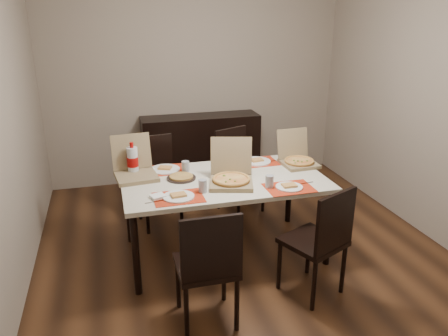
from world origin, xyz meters
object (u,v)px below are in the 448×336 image
at_px(chair_near_right, 321,238).
at_px(chair_far_left, 157,176).
at_px(chair_far_right, 237,166).
at_px(dining_table, 224,185).
at_px(pizza_box_center, 231,177).
at_px(soda_bottle, 133,161).
at_px(chair_near_left, 208,264).
at_px(sideboard, 201,150).
at_px(dip_bowl, 236,167).

height_order(chair_near_right, chair_far_left, same).
bearing_deg(chair_far_left, chair_far_right, 5.09).
height_order(dining_table, chair_far_right, chair_far_right).
height_order(pizza_box_center, soda_bottle, pizza_box_center).
bearing_deg(chair_far_left, chair_near_left, -85.66).
xyz_separation_m(sideboard, chair_far_right, (0.22, -0.90, 0.06)).
bearing_deg(chair_far_right, dip_bowl, -107.83).
bearing_deg(pizza_box_center, chair_far_right, 70.36).
relative_size(chair_near_right, pizza_box_center, 1.90).
height_order(chair_far_left, dip_bowl, chair_far_left).
bearing_deg(dip_bowl, sideboard, 89.75).
bearing_deg(chair_near_right, dip_bowl, 109.72).
distance_m(pizza_box_center, soda_bottle, 0.92).
bearing_deg(chair_far_right, dining_table, -113.73).
xyz_separation_m(sideboard, dining_table, (-0.18, -1.81, 0.23)).
distance_m(chair_near_right, soda_bottle, 1.79).
distance_m(chair_near_left, dip_bowl, 1.31).
bearing_deg(soda_bottle, chair_near_right, -41.12).
relative_size(chair_far_right, dip_bowl, 7.31).
bearing_deg(pizza_box_center, chair_near_left, -116.13).
bearing_deg(soda_bottle, dip_bowl, -6.64).
bearing_deg(sideboard, dip_bowl, -90.25).
xyz_separation_m(pizza_box_center, soda_bottle, (-0.80, 0.45, 0.07)).
height_order(sideboard, dining_table, sideboard).
relative_size(chair_near_right, dip_bowl, 7.31).
xyz_separation_m(chair_far_right, soda_bottle, (-1.17, -0.59, 0.37)).
height_order(sideboard, chair_far_right, chair_far_right).
height_order(chair_far_left, chair_far_right, same).
distance_m(chair_near_left, chair_near_right, 0.93).
relative_size(chair_far_left, chair_far_right, 1.00).
distance_m(chair_near_right, pizza_box_center, 0.93).
xyz_separation_m(dining_table, chair_near_left, (-0.38, -0.95, -0.17)).
xyz_separation_m(sideboard, chair_far_left, (-0.69, -0.98, 0.06)).
bearing_deg(sideboard, pizza_box_center, -94.49).
distance_m(dining_table, chair_far_left, 0.99).
distance_m(dining_table, chair_far_right, 1.01).
bearing_deg(chair_near_right, dining_table, 123.49).
relative_size(sideboard, chair_far_right, 1.61).
bearing_deg(chair_far_right, soda_bottle, -153.39).
relative_size(chair_far_right, soda_bottle, 3.05).
bearing_deg(dip_bowl, chair_far_right, 72.17).
height_order(dip_bowl, soda_bottle, soda_bottle).
bearing_deg(dip_bowl, soda_bottle, 173.36).
relative_size(dining_table, soda_bottle, 5.91).
bearing_deg(dining_table, soda_bottle, 157.31).
bearing_deg(dining_table, pizza_box_center, -76.14).
height_order(chair_far_left, soda_bottle, soda_bottle).
distance_m(dining_table, chair_near_left, 1.04).
xyz_separation_m(dining_table, pizza_box_center, (0.03, -0.12, 0.12)).
bearing_deg(chair_far_right, sideboard, 103.67).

